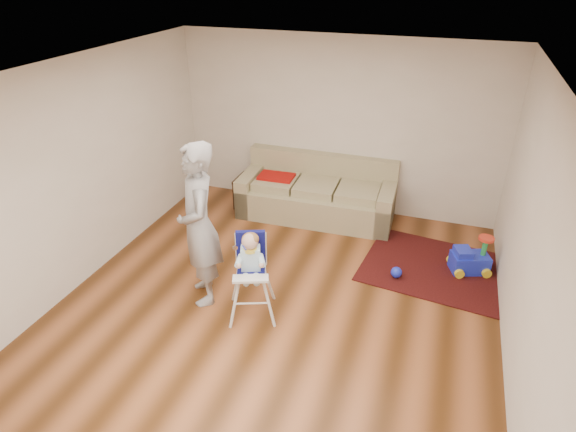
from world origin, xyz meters
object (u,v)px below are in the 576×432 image
(side_table, at_px, (252,192))
(ride_on_toy, at_px, (471,254))
(sofa, at_px, (317,189))
(high_chair, at_px, (252,276))
(toy_ball, at_px, (396,272))
(adult, at_px, (199,226))

(side_table, bearing_deg, ride_on_toy, -13.77)
(sofa, bearing_deg, high_chair, -92.87)
(toy_ball, xyz_separation_m, high_chair, (-1.48, -1.22, 0.43))
(ride_on_toy, xyz_separation_m, toy_ball, (-0.88, -0.46, -0.18))
(ride_on_toy, distance_m, high_chair, 2.91)
(side_table, relative_size, ride_on_toy, 0.97)
(sofa, distance_m, high_chair, 2.52)
(side_table, xyz_separation_m, toy_ball, (2.53, -1.29, -0.16))
(adult, bearing_deg, sofa, 129.24)
(ride_on_toy, height_order, adult, adult)
(side_table, height_order, adult, adult)
(sofa, height_order, ride_on_toy, sofa)
(side_table, distance_m, toy_ball, 2.85)
(ride_on_toy, height_order, high_chair, high_chair)
(sofa, height_order, side_table, sofa)
(high_chair, height_order, adult, adult)
(toy_ball, distance_m, high_chair, 1.97)
(sofa, bearing_deg, ride_on_toy, -21.79)
(ride_on_toy, bearing_deg, toy_ball, -172.79)
(ride_on_toy, bearing_deg, sofa, 139.73)
(high_chair, bearing_deg, adult, 149.42)
(ride_on_toy, bearing_deg, adult, -172.98)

